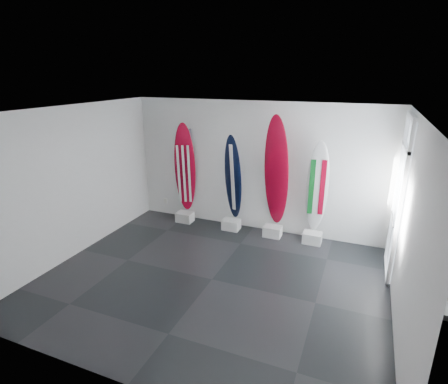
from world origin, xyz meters
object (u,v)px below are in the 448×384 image
at_px(surfboard_swiss, 276,172).
at_px(surfboard_italy, 317,187).
at_px(surfboard_usa, 185,168).
at_px(surfboard_navy, 233,178).

bearing_deg(surfboard_swiss, surfboard_italy, 9.38).
bearing_deg(surfboard_swiss, surfboard_usa, -170.62).
distance_m(surfboard_navy, surfboard_italy, 1.91).
bearing_deg(surfboard_navy, surfboard_swiss, 14.86).
bearing_deg(surfboard_usa, surfboard_swiss, -17.59).
bearing_deg(surfboard_navy, surfboard_usa, -165.14).
distance_m(surfboard_usa, surfboard_italy, 3.17).
xyz_separation_m(surfboard_usa, surfboard_swiss, (2.27, 0.00, 0.14)).
relative_size(surfboard_usa, surfboard_swiss, 0.89).
height_order(surfboard_usa, surfboard_swiss, surfboard_swiss).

